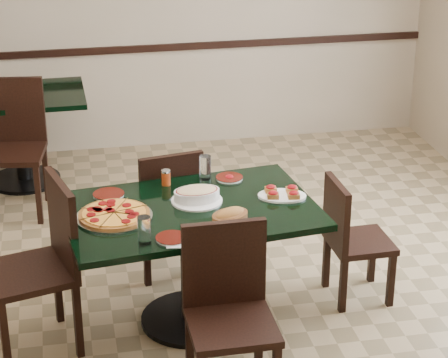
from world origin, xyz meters
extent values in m
plane|color=#8F7752|center=(0.00, 0.00, 0.00)|extent=(5.50, 5.50, 0.00)
cube|color=black|center=(0.00, 2.73, 0.90)|extent=(5.00, 0.03, 0.06)
cube|color=black|center=(-0.09, -0.21, 0.73)|extent=(1.52, 1.08, 0.04)
cylinder|color=black|center=(-0.09, -0.21, 0.35)|extent=(0.12, 0.12, 0.71)
cylinder|color=black|center=(-0.09, -0.21, 0.01)|extent=(0.61, 0.61, 0.03)
cube|color=black|center=(-1.10, 2.12, 0.73)|extent=(1.06, 0.78, 0.04)
cylinder|color=black|center=(-1.10, 2.12, 0.35)|extent=(0.11, 0.11, 0.71)
cylinder|color=black|center=(-1.10, 2.12, 0.01)|extent=(0.57, 0.57, 0.03)
cube|color=black|center=(-0.16, 0.47, 0.42)|extent=(0.48, 0.48, 0.04)
cube|color=black|center=(-0.13, 0.29, 0.66)|extent=(0.41, 0.11, 0.44)
cube|color=black|center=(-0.02, 0.67, 0.20)|extent=(0.05, 0.05, 0.40)
cube|color=black|center=(0.05, 0.33, 0.20)|extent=(0.05, 0.05, 0.40)
cube|color=black|center=(-0.36, 0.61, 0.20)|extent=(0.05, 0.05, 0.40)
cube|color=black|center=(-0.30, 0.26, 0.20)|extent=(0.05, 0.05, 0.40)
cube|color=black|center=(0.00, -0.98, 0.45)|extent=(0.44, 0.44, 0.04)
cube|color=black|center=(-0.01, -0.79, 0.70)|extent=(0.44, 0.04, 0.47)
cube|color=black|center=(-0.19, -0.80, 0.21)|extent=(0.04, 0.04, 0.43)
cube|color=black|center=(0.18, -0.80, 0.21)|extent=(0.04, 0.04, 0.43)
cube|color=black|center=(0.98, -0.12, 0.38)|extent=(0.38, 0.38, 0.04)
cube|color=black|center=(0.81, -0.13, 0.59)|extent=(0.05, 0.37, 0.40)
cube|color=black|center=(1.14, -0.27, 0.18)|extent=(0.04, 0.04, 0.36)
cube|color=black|center=(0.83, -0.28, 0.18)|extent=(0.04, 0.04, 0.36)
cube|color=black|center=(1.13, 0.04, 0.18)|extent=(0.04, 0.04, 0.36)
cube|color=black|center=(0.82, 0.03, 0.18)|extent=(0.04, 0.04, 0.36)
cube|color=black|center=(-1.01, -0.30, 0.48)|extent=(0.57, 0.57, 0.04)
cube|color=black|center=(-0.80, -0.25, 0.74)|extent=(0.16, 0.46, 0.50)
cube|color=black|center=(-0.86, -0.05, 0.23)|extent=(0.05, 0.05, 0.46)
cube|color=black|center=(-1.15, -0.55, 0.23)|extent=(0.05, 0.05, 0.46)
cube|color=black|center=(-0.76, -0.44, 0.23)|extent=(0.05, 0.05, 0.46)
cube|color=black|center=(-1.15, 1.54, 0.48)|extent=(0.53, 0.53, 0.04)
cube|color=black|center=(-1.12, 1.75, 0.75)|extent=(0.47, 0.11, 0.50)
cube|color=black|center=(-0.98, 1.31, 0.23)|extent=(0.05, 0.05, 0.46)
cube|color=black|center=(-0.92, 1.71, 0.23)|extent=(0.05, 0.05, 0.46)
cylinder|color=silver|center=(-0.52, -0.25, 0.76)|extent=(0.43, 0.43, 0.01)
cylinder|color=brown|center=(-0.52, -0.25, 0.77)|extent=(0.40, 0.40, 0.02)
cylinder|color=gold|center=(-0.52, -0.25, 0.78)|extent=(0.35, 0.35, 0.01)
cylinder|color=white|center=(-0.04, -0.13, 0.76)|extent=(0.30, 0.30, 0.01)
ellipsoid|color=beige|center=(-0.04, -0.13, 0.82)|extent=(0.25, 0.17, 0.04)
ellipsoid|color=#AA672F|center=(0.09, -0.45, 0.81)|extent=(0.21, 0.16, 0.08)
cylinder|color=white|center=(-0.24, -0.57, 0.76)|extent=(0.17, 0.17, 0.01)
cylinder|color=#3B0804|center=(-0.24, -0.57, 0.76)|extent=(0.17, 0.17, 0.00)
cylinder|color=white|center=(0.21, 0.15, 0.76)|extent=(0.16, 0.16, 0.01)
cylinder|color=#3B0804|center=(0.21, 0.15, 0.76)|extent=(0.17, 0.17, 0.00)
ellipsoid|color=#A8080D|center=(0.21, 0.15, 0.77)|extent=(0.05, 0.05, 0.02)
cylinder|color=white|center=(-0.53, 0.05, 0.76)|extent=(0.18, 0.18, 0.01)
cylinder|color=#3B0804|center=(-0.53, 0.05, 0.76)|extent=(0.18, 0.18, 0.00)
cube|color=silver|center=(-0.20, -0.60, 0.75)|extent=(0.18, 0.18, 0.00)
cube|color=silver|center=(-0.18, -0.60, 0.76)|extent=(0.03, 0.15, 0.00)
cylinder|color=white|center=(0.07, 0.19, 0.82)|extent=(0.07, 0.07, 0.15)
cylinder|color=white|center=(-0.39, -0.58, 0.83)|extent=(0.07, 0.07, 0.15)
cylinder|color=#AD3012|center=(-0.18, 0.14, 0.79)|extent=(0.05, 0.05, 0.09)
cylinder|color=silver|center=(-0.18, 0.14, 0.84)|extent=(0.06, 0.06, 0.01)
camera|label=1|loc=(-0.76, -4.63, 2.87)|focal=70.00mm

